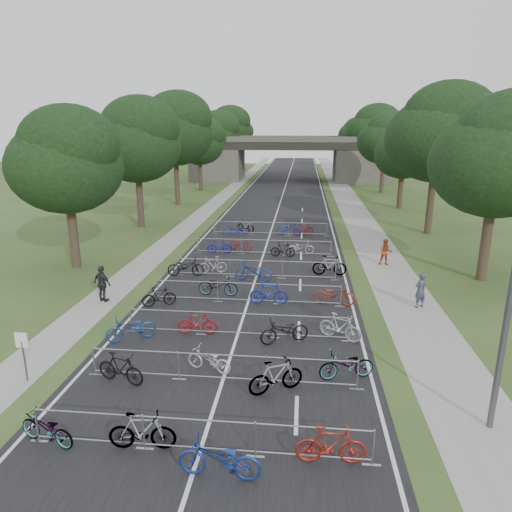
{
  "coord_description": "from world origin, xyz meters",
  "views": [
    {
      "loc": [
        2.61,
        -10.24,
        8.57
      ],
      "look_at": [
        -0.08,
        15.8,
        1.1
      ],
      "focal_mm": 32.0,
      "sensor_mm": 36.0,
      "label": 1
    }
  ],
  "objects_px": {
    "bike_1": "(142,431)",
    "pedestrian_a": "(420,290)",
    "park_sign": "(23,348)",
    "pedestrian_b": "(386,252)",
    "overpass_bridge": "(288,158)",
    "bike_2": "(219,459)",
    "bike_0": "(46,429)",
    "pedestrian_c": "(102,284)"
  },
  "relations": [
    {
      "from": "overpass_bridge",
      "to": "bike_2",
      "type": "distance_m",
      "value": 65.91
    },
    {
      "from": "park_sign",
      "to": "pedestrian_c",
      "type": "xyz_separation_m",
      "value": [
        -0.49,
        7.47,
        -0.33
      ]
    },
    {
      "from": "park_sign",
      "to": "bike_0",
      "type": "bearing_deg",
      "value": -50.75
    },
    {
      "from": "pedestrian_c",
      "to": "bike_0",
      "type": "bearing_deg",
      "value": 129.29
    },
    {
      "from": "overpass_bridge",
      "to": "park_sign",
      "type": "height_order",
      "value": "overpass_bridge"
    },
    {
      "from": "pedestrian_b",
      "to": "bike_2",
      "type": "bearing_deg",
      "value": -103.36
    },
    {
      "from": "overpass_bridge",
      "to": "pedestrian_b",
      "type": "relative_size",
      "value": 18.27
    },
    {
      "from": "pedestrian_b",
      "to": "pedestrian_c",
      "type": "relative_size",
      "value": 0.9
    },
    {
      "from": "park_sign",
      "to": "bike_0",
      "type": "relative_size",
      "value": 1.0
    },
    {
      "from": "park_sign",
      "to": "pedestrian_a",
      "type": "height_order",
      "value": "park_sign"
    },
    {
      "from": "pedestrian_a",
      "to": "pedestrian_c",
      "type": "bearing_deg",
      "value": -27.71
    },
    {
      "from": "bike_0",
      "to": "pedestrian_c",
      "type": "height_order",
      "value": "pedestrian_c"
    },
    {
      "from": "pedestrian_a",
      "to": "pedestrian_c",
      "type": "xyz_separation_m",
      "value": [
        -15.72,
        -0.84,
        0.04
      ]
    },
    {
      "from": "bike_1",
      "to": "pedestrian_b",
      "type": "bearing_deg",
      "value": -31.98
    },
    {
      "from": "bike_1",
      "to": "pedestrian_c",
      "type": "xyz_separation_m",
      "value": [
        -5.72,
        10.46,
        0.37
      ]
    },
    {
      "from": "park_sign",
      "to": "bike_0",
      "type": "xyz_separation_m",
      "value": [
        2.5,
        -3.06,
        -0.79
      ]
    },
    {
      "from": "bike_0",
      "to": "pedestrian_c",
      "type": "xyz_separation_m",
      "value": [
        -2.99,
        10.53,
        0.46
      ]
    },
    {
      "from": "bike_2",
      "to": "pedestrian_b",
      "type": "xyz_separation_m",
      "value": [
        7.24,
        19.22,
        0.28
      ]
    },
    {
      "from": "overpass_bridge",
      "to": "bike_0",
      "type": "distance_m",
      "value": 65.27
    },
    {
      "from": "pedestrian_b",
      "to": "pedestrian_c",
      "type": "distance_m",
      "value": 17.17
    },
    {
      "from": "overpass_bridge",
      "to": "park_sign",
      "type": "bearing_deg",
      "value": -96.26
    },
    {
      "from": "bike_2",
      "to": "pedestrian_c",
      "type": "distance_m",
      "value": 13.86
    },
    {
      "from": "bike_0",
      "to": "pedestrian_a",
      "type": "xyz_separation_m",
      "value": [
        12.72,
        11.37,
        0.41
      ]
    },
    {
      "from": "bike_0",
      "to": "bike_2",
      "type": "bearing_deg",
      "value": 97.31
    },
    {
      "from": "pedestrian_b",
      "to": "overpass_bridge",
      "type": "bearing_deg",
      "value": 106.95
    },
    {
      "from": "overpass_bridge",
      "to": "park_sign",
      "type": "distance_m",
      "value": 62.41
    },
    {
      "from": "overpass_bridge",
      "to": "pedestrian_b",
      "type": "height_order",
      "value": "overpass_bridge"
    },
    {
      "from": "bike_1",
      "to": "bike_2",
      "type": "xyz_separation_m",
      "value": [
        2.29,
        -0.85,
        0.0
      ]
    },
    {
      "from": "pedestrian_a",
      "to": "pedestrian_b",
      "type": "distance_m",
      "value": 7.09
    },
    {
      "from": "bike_2",
      "to": "pedestrian_b",
      "type": "distance_m",
      "value": 20.54
    },
    {
      "from": "pedestrian_a",
      "to": "bike_2",
      "type": "bearing_deg",
      "value": 26.84
    },
    {
      "from": "bike_1",
      "to": "pedestrian_c",
      "type": "height_order",
      "value": "pedestrian_c"
    },
    {
      "from": "pedestrian_c",
      "to": "park_sign",
      "type": "bearing_deg",
      "value": 117.2
    },
    {
      "from": "park_sign",
      "to": "pedestrian_b",
      "type": "xyz_separation_m",
      "value": [
        14.75,
        15.38,
        -0.42
      ]
    },
    {
      "from": "overpass_bridge",
      "to": "bike_0",
      "type": "bearing_deg",
      "value": -93.78
    },
    {
      "from": "bike_0",
      "to": "park_sign",
      "type": "bearing_deg",
      "value": -124.59
    },
    {
      "from": "overpass_bridge",
      "to": "bike_1",
      "type": "xyz_separation_m",
      "value": [
        -1.57,
        -64.99,
        -2.97
      ]
    },
    {
      "from": "bike_2",
      "to": "bike_0",
      "type": "bearing_deg",
      "value": -95.82
    },
    {
      "from": "bike_1",
      "to": "pedestrian_a",
      "type": "bearing_deg",
      "value": -46.07
    },
    {
      "from": "bike_2",
      "to": "park_sign",
      "type": "bearing_deg",
      "value": -114.04
    },
    {
      "from": "overpass_bridge",
      "to": "pedestrian_a",
      "type": "height_order",
      "value": "overpass_bridge"
    },
    {
      "from": "bike_0",
      "to": "pedestrian_b",
      "type": "height_order",
      "value": "pedestrian_b"
    }
  ]
}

